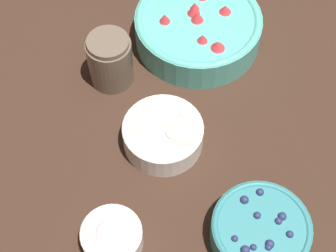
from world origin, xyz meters
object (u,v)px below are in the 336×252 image
(bowl_bananas, at_px, (163,133))
(bowl_blueberries, at_px, (260,231))
(bowl_cream, at_px, (112,236))
(jar_chocolate, at_px, (110,61))
(bowl_strawberries, at_px, (198,26))

(bowl_bananas, bearing_deg, bowl_blueberries, 38.62)
(bowl_blueberries, height_order, bowl_cream, bowl_blueberries)
(bowl_blueberries, relative_size, jar_chocolate, 1.48)
(bowl_cream, bearing_deg, bowl_strawberries, 159.19)
(bowl_blueberries, relative_size, bowl_bananas, 1.11)
(bowl_strawberries, relative_size, jar_chocolate, 2.34)
(bowl_bananas, relative_size, jar_chocolate, 1.33)
(bowl_strawberries, distance_m, bowl_cream, 0.47)
(bowl_strawberries, height_order, jar_chocolate, jar_chocolate)
(bowl_cream, relative_size, jar_chocolate, 0.92)
(bowl_strawberries, bearing_deg, bowl_blueberries, 9.77)
(bowl_strawberries, xyz_separation_m, bowl_bananas, (0.25, -0.08, -0.01))
(bowl_blueberries, distance_m, jar_chocolate, 0.42)
(bowl_bananas, bearing_deg, bowl_strawberries, 162.59)
(bowl_bananas, bearing_deg, bowl_cream, -24.99)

